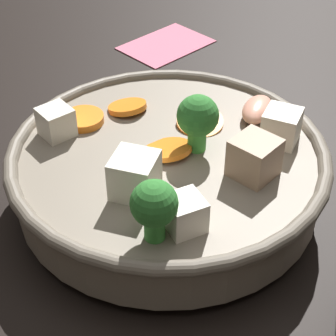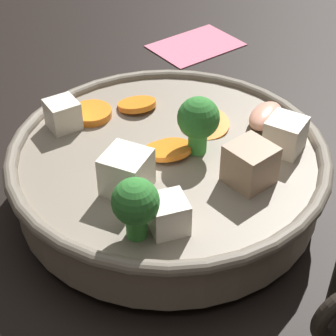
# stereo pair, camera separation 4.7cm
# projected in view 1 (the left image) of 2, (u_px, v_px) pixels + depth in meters

# --- Properties ---
(ground_plane) EXTENTS (3.00, 3.00, 0.00)m
(ground_plane) POSITION_uv_depth(u_px,v_px,m) (168.00, 200.00, 0.49)
(ground_plane) COLOR black
(stirfry_bowl) EXTENTS (0.27, 0.27, 0.10)m
(stirfry_bowl) POSITION_uv_depth(u_px,v_px,m) (169.00, 166.00, 0.47)
(stirfry_bowl) COLOR slate
(stirfry_bowl) RESTS_ON ground_plane
(napkin) EXTENTS (0.13, 0.10, 0.00)m
(napkin) POSITION_uv_depth(u_px,v_px,m) (166.00, 44.00, 0.73)
(napkin) COLOR #D16B84
(napkin) RESTS_ON ground_plane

